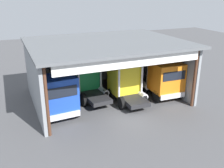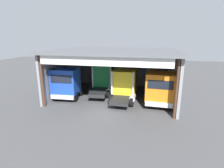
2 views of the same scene
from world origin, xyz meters
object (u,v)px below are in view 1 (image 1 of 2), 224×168
object	(u,v)px
truck_green_center_left_bay	(87,79)
tool_cart	(92,81)
truck_blue_center_bay	(58,96)
oil_drum	(77,82)
truck_yellow_left_bay	(126,83)
truck_orange_yard_outside	(164,79)

from	to	relation	value
truck_green_center_left_bay	tool_cart	bearing A→B (deg)	58.40
truck_blue_center_bay	tool_cart	distance (m)	7.34
truck_blue_center_bay	tool_cart	xyz separation A→B (m)	(4.64, 5.53, -1.29)
truck_green_center_left_bay	oil_drum	size ratio (longest dim) A/B	5.99
truck_green_center_left_bay	tool_cart	size ratio (longest dim) A/B	5.28
truck_green_center_left_bay	truck_yellow_left_bay	xyz separation A→B (m)	(2.88, -2.19, -0.03)
truck_orange_yard_outside	oil_drum	size ratio (longest dim) A/B	6.05
truck_yellow_left_bay	tool_cart	bearing A→B (deg)	108.37
truck_blue_center_bay	tool_cart	world-z (taller)	truck_blue_center_bay
oil_drum	tool_cart	bearing A→B (deg)	-22.19
oil_drum	tool_cart	world-z (taller)	tool_cart
truck_blue_center_bay	truck_orange_yard_outside	distance (m)	9.72
oil_drum	tool_cart	distance (m)	1.55
oil_drum	tool_cart	size ratio (longest dim) A/B	0.88
oil_drum	truck_orange_yard_outside	bearing A→B (deg)	-42.58
tool_cart	truck_blue_center_bay	bearing A→B (deg)	-130.01
truck_yellow_left_bay	oil_drum	bearing A→B (deg)	119.57
truck_orange_yard_outside	truck_green_center_left_bay	bearing A→B (deg)	-21.59
truck_green_center_left_bay	oil_drum	world-z (taller)	truck_green_center_left_bay
truck_green_center_left_bay	oil_drum	bearing A→B (deg)	87.49
truck_yellow_left_bay	truck_orange_yard_outside	world-z (taller)	truck_orange_yard_outside
truck_blue_center_bay	tool_cart	size ratio (longest dim) A/B	4.39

